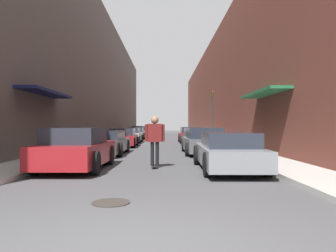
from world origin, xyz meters
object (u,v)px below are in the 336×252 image
skateboarder (155,136)px  manhole_cover (111,203)px  parked_car_right_1 (203,141)px  parked_car_right_3 (190,135)px  parked_car_left_4 (136,134)px  parked_car_left_0 (77,149)px  traffic_light (213,111)px  parked_car_right_0 (228,152)px  parked_car_right_2 (196,138)px  parked_car_left_3 (130,135)px  parked_car_left_5 (140,132)px  parked_car_left_1 (105,143)px  parked_car_left_2 (123,138)px

skateboarder → manhole_cover: (-0.66, -5.04, -1.07)m
parked_car_right_1 → parked_car_right_3: (0.20, 10.85, -0.00)m
parked_car_left_4 → parked_car_right_3: bearing=-50.4°
parked_car_left_4 → parked_car_left_0: bearing=-89.8°
parked_car_right_3 → traffic_light: bearing=-62.9°
parked_car_right_0 → parked_car_right_2: size_ratio=1.10×
parked_car_left_3 → parked_car_right_0: (4.93, -16.98, -0.01)m
manhole_cover → parked_car_right_0: bearing=55.6°
parked_car_right_2 → skateboarder: size_ratio=2.46×
parked_car_right_2 → manhole_cover: parked_car_right_2 is taller
parked_car_left_3 → parked_car_right_3: (5.07, -0.02, 0.03)m
parked_car_left_5 → skateboarder: size_ratio=2.70×
parked_car_right_1 → manhole_cover: parked_car_right_1 is taller
parked_car_right_0 → skateboarder: bearing=165.0°
parked_car_left_1 → parked_car_left_3: bearing=89.8°
parked_car_right_1 → manhole_cover: bearing=-105.7°
parked_car_left_5 → parked_car_right_0: size_ratio=1.00×
parked_car_left_2 → skateboarder: skateboarder is taller
parked_car_right_3 → manhole_cover: 21.61m
parked_car_left_0 → traffic_light: bearing=65.0°
parked_car_right_0 → manhole_cover: (-3.01, -4.41, -0.59)m
parked_car_left_1 → parked_car_right_2: (5.10, 6.02, 0.02)m
parked_car_left_5 → parked_car_right_0: (4.98, -29.03, -0.07)m
parked_car_left_3 → manhole_cover: size_ratio=6.81×
parked_car_left_1 → parked_car_left_3: (0.03, 11.19, 0.02)m
parked_car_left_3 → parked_car_left_5: size_ratio=1.01×
parked_car_left_3 → parked_car_right_1: bearing=-65.9°
parked_car_right_2 → parked_car_left_3: bearing=134.4°
parked_car_left_4 → manhole_cover: (1.95, -27.55, -0.59)m
skateboarder → parked_car_right_1: bearing=67.2°
skateboarder → traffic_light: 14.13m
parked_car_left_3 → parked_car_left_4: (-0.04, 6.17, -0.00)m
parked_car_left_2 → parked_car_right_0: 12.71m
parked_car_left_3 → parked_car_right_0: size_ratio=1.01×
parked_car_left_2 → skateboarder: 11.41m
parked_car_left_0 → parked_car_right_2: size_ratio=0.98×
parked_car_left_4 → parked_car_left_5: 5.88m
parked_car_left_1 → parked_car_left_5: bearing=90.1°
parked_car_left_0 → parked_car_right_2: (5.01, 11.61, -0.05)m
skateboarder → parked_car_left_3: bearing=98.9°
parked_car_right_2 → traffic_light: size_ratio=1.09×
parked_car_left_5 → traffic_light: bearing=-66.2°
parked_car_right_2 → manhole_cover: size_ratio=6.14×
parked_car_right_0 → parked_car_right_3: bearing=89.5°
manhole_cover → parked_car_left_0: bearing=111.9°
parked_car_left_3 → parked_car_right_2: bearing=-45.6°
traffic_light → parked_car_left_1: bearing=-128.2°
parked_car_left_2 → manhole_cover: size_ratio=5.98×
parked_car_left_4 → parked_car_right_3: 8.02m
parked_car_left_2 → traffic_light: traffic_light is taller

